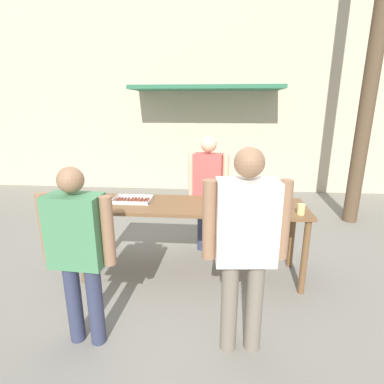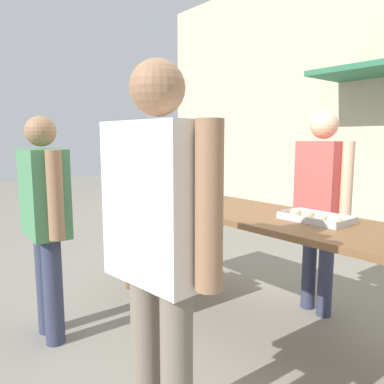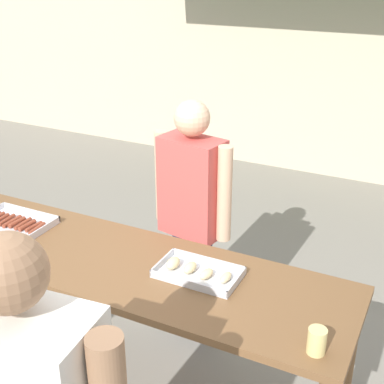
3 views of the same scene
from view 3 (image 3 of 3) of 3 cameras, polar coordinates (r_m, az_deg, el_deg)
name	(u,v)px [view 3 (image 3 of 3)]	position (r m, az deg, el deg)	size (l,w,h in m)	color
serving_table	(111,274)	(2.98, -8.68, -8.67)	(2.64, 0.72, 0.92)	brown
food_tray_sausages	(15,223)	(3.38, -18.39, -3.17)	(0.45, 0.30, 0.04)	silver
food_tray_buns	(196,272)	(2.74, 0.44, -8.49)	(0.42, 0.25, 0.06)	silver
beer_cup	(317,341)	(2.31, 13.17, -15.22)	(0.08, 0.08, 0.11)	#DBC67A
person_server_behind_table	(192,204)	(3.32, 0.00, -1.32)	(0.56, 0.28, 1.65)	#333851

